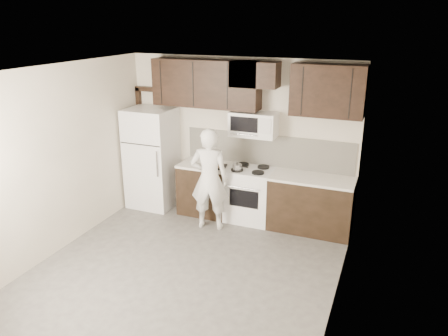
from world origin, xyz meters
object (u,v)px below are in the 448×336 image
Objects in this scene: microwave at (253,124)px; refrigerator at (152,158)px; person at (209,179)px; stove at (250,194)px.

refrigerator is (-1.85, -0.17, -0.75)m from microwave.
microwave is 0.45× the size of person.
refrigerator is at bearing -174.85° from microwave.
person is at bearing -19.41° from refrigerator.
microwave is at bearing 90.10° from stove.
microwave is 2.00m from refrigerator.
stove is 0.56× the size of person.
stove is 0.52× the size of refrigerator.
refrigerator is 1.42m from person.
microwave reaches higher than person.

